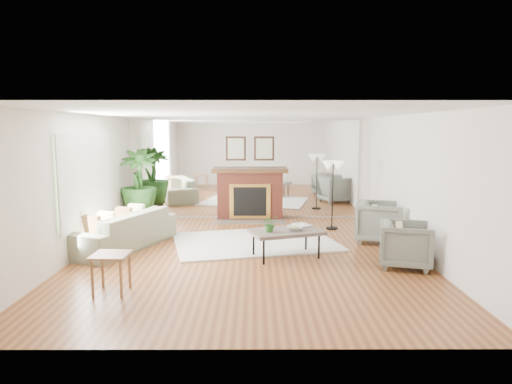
{
  "coord_description": "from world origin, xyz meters",
  "views": [
    {
      "loc": [
        0.12,
        -7.88,
        2.23
      ],
      "look_at": [
        0.14,
        0.6,
        1.05
      ],
      "focal_mm": 32.0,
      "sensor_mm": 36.0,
      "label": 1
    }
  ],
  "objects_px": {
    "coffee_table": "(286,232)",
    "floor_lamp": "(333,171)",
    "fireplace": "(250,193)",
    "side_table": "(111,260)",
    "potted_ficus": "(139,185)",
    "armchair_back": "(380,222)",
    "armchair_front": "(406,245)",
    "sofa": "(122,230)"
  },
  "relations": [
    {
      "from": "side_table",
      "to": "floor_lamp",
      "type": "height_order",
      "value": "floor_lamp"
    },
    {
      "from": "fireplace",
      "to": "floor_lamp",
      "type": "height_order",
      "value": "fireplace"
    },
    {
      "from": "potted_ficus",
      "to": "floor_lamp",
      "type": "height_order",
      "value": "potted_ficus"
    },
    {
      "from": "coffee_table",
      "to": "potted_ficus",
      "type": "height_order",
      "value": "potted_ficus"
    },
    {
      "from": "coffee_table",
      "to": "floor_lamp",
      "type": "height_order",
      "value": "floor_lamp"
    },
    {
      "from": "potted_ficus",
      "to": "floor_lamp",
      "type": "relative_size",
      "value": 1.15
    },
    {
      "from": "coffee_table",
      "to": "sofa",
      "type": "distance_m",
      "value": 3.12
    },
    {
      "from": "coffee_table",
      "to": "side_table",
      "type": "distance_m",
      "value": 3.04
    },
    {
      "from": "coffee_table",
      "to": "armchair_back",
      "type": "relative_size",
      "value": 1.56
    },
    {
      "from": "potted_ficus",
      "to": "floor_lamp",
      "type": "distance_m",
      "value": 4.5
    },
    {
      "from": "side_table",
      "to": "potted_ficus",
      "type": "height_order",
      "value": "potted_ficus"
    },
    {
      "from": "fireplace",
      "to": "side_table",
      "type": "distance_m",
      "value": 5.45
    },
    {
      "from": "side_table",
      "to": "potted_ficus",
      "type": "xyz_separation_m",
      "value": [
        -0.75,
        4.55,
        0.48
      ]
    },
    {
      "from": "coffee_table",
      "to": "floor_lamp",
      "type": "relative_size",
      "value": 0.91
    },
    {
      "from": "coffee_table",
      "to": "armchair_back",
      "type": "height_order",
      "value": "armchair_back"
    },
    {
      "from": "floor_lamp",
      "to": "potted_ficus",
      "type": "bearing_deg",
      "value": 173.09
    },
    {
      "from": "fireplace",
      "to": "floor_lamp",
      "type": "xyz_separation_m",
      "value": [
        1.85,
        -1.11,
        0.65
      ]
    },
    {
      "from": "armchair_front",
      "to": "side_table",
      "type": "distance_m",
      "value": 4.57
    },
    {
      "from": "coffee_table",
      "to": "armchair_back",
      "type": "xyz_separation_m",
      "value": [
        1.94,
        1.12,
        -0.04
      ]
    },
    {
      "from": "sofa",
      "to": "coffee_table",
      "type": "bearing_deg",
      "value": 98.77
    },
    {
      "from": "armchair_front",
      "to": "armchair_back",
      "type": "bearing_deg",
      "value": 14.32
    },
    {
      "from": "potted_ficus",
      "to": "side_table",
      "type": "bearing_deg",
      "value": -80.58
    },
    {
      "from": "armchair_back",
      "to": "side_table",
      "type": "bearing_deg",
      "value": 140.35
    },
    {
      "from": "armchair_back",
      "to": "fireplace",
      "type": "bearing_deg",
      "value": 66.48
    },
    {
      "from": "armchair_back",
      "to": "potted_ficus",
      "type": "bearing_deg",
      "value": 89.61
    },
    {
      "from": "sofa",
      "to": "floor_lamp",
      "type": "relative_size",
      "value": 1.54
    },
    {
      "from": "fireplace",
      "to": "sofa",
      "type": "relative_size",
      "value": 0.87
    },
    {
      "from": "armchair_back",
      "to": "floor_lamp",
      "type": "xyz_separation_m",
      "value": [
        -0.75,
        1.18,
        0.9
      ]
    },
    {
      "from": "fireplace",
      "to": "armchair_front",
      "type": "height_order",
      "value": "fireplace"
    },
    {
      "from": "armchair_back",
      "to": "floor_lamp",
      "type": "relative_size",
      "value": 0.58
    },
    {
      "from": "coffee_table",
      "to": "armchair_front",
      "type": "bearing_deg",
      "value": -15.83
    },
    {
      "from": "fireplace",
      "to": "armchair_back",
      "type": "distance_m",
      "value": 3.47
    },
    {
      "from": "floor_lamp",
      "to": "fireplace",
      "type": "bearing_deg",
      "value": 148.91
    },
    {
      "from": "armchair_front",
      "to": "coffee_table",
      "type": "bearing_deg",
      "value": 89.48
    },
    {
      "from": "coffee_table",
      "to": "potted_ficus",
      "type": "xyz_separation_m",
      "value": [
        -3.26,
        2.83,
        0.5
      ]
    },
    {
      "from": "fireplace",
      "to": "sofa",
      "type": "bearing_deg",
      "value": -131.19
    },
    {
      "from": "coffee_table",
      "to": "sofa",
      "type": "bearing_deg",
      "value": 167.39
    },
    {
      "from": "sofa",
      "to": "floor_lamp",
      "type": "xyz_separation_m",
      "value": [
        4.23,
        1.61,
        0.96
      ]
    },
    {
      "from": "coffee_table",
      "to": "armchair_back",
      "type": "bearing_deg",
      "value": 29.92
    },
    {
      "from": "fireplace",
      "to": "coffee_table",
      "type": "height_order",
      "value": "fireplace"
    },
    {
      "from": "sofa",
      "to": "potted_ficus",
      "type": "relative_size",
      "value": 1.34
    },
    {
      "from": "sofa",
      "to": "fireplace",
      "type": "bearing_deg",
      "value": 160.2
    }
  ]
}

